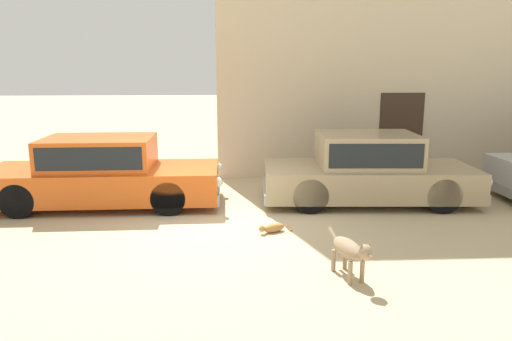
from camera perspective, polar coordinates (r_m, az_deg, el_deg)
The scene contains 6 objects.
ground_plane at distance 8.65m, azimuth -4.91°, elevation -6.17°, with size 80.00×80.00×0.00m, color tan.
parked_sedan_nearest at distance 10.00m, azimuth -17.82°, elevation -0.16°, with size 4.72×1.77×1.37m.
parked_sedan_second at distance 10.00m, azimuth 13.12°, elevation 0.20°, with size 4.41×1.94×1.42m.
apartment_block at distance 16.35m, azimuth 20.18°, elevation 16.86°, with size 13.05×6.73×8.51m.
stray_dog_spotted at distance 6.42m, azimuth 11.18°, elevation -9.29°, with size 0.42×1.08×0.63m.
stray_cat at distance 8.11m, azimuth 2.01°, elevation -6.83°, with size 0.57×0.38×0.16m.
Camera 1 is at (0.32, -8.20, 2.72)m, focal length 33.70 mm.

